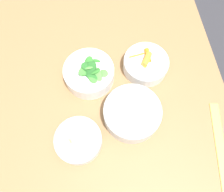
{
  "coord_description": "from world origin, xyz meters",
  "views": [
    {
      "loc": [
        0.19,
        -0.02,
        1.43
      ],
      "look_at": [
        -0.09,
        0.02,
        0.75
      ],
      "focal_mm": 35.0,
      "sensor_mm": 36.0,
      "label": 1
    }
  ],
  "objects": [
    {
      "name": "ground_plane",
      "position": [
        0.0,
        0.0,
        0.0
      ],
      "size": [
        10.0,
        10.0,
        0.0
      ],
      "primitive_type": "plane",
      "color": "#2D2D33"
    },
    {
      "name": "dining_table",
      "position": [
        0.0,
        0.0,
        0.62
      ],
      "size": [
        1.3,
        0.85,
        0.72
      ],
      "color": "olive",
      "rests_on": "ground_plane"
    },
    {
      "name": "bowl_carrots",
      "position": [
        -0.2,
        0.15,
        0.75
      ],
      "size": [
        0.16,
        0.16,
        0.07
      ],
      "color": "silver",
      "rests_on": "dining_table"
    },
    {
      "name": "bowl_greens",
      "position": [
        -0.19,
        -0.05,
        0.76
      ],
      "size": [
        0.18,
        0.18,
        0.1
      ],
      "color": "white",
      "rests_on": "dining_table"
    },
    {
      "name": "bowl_beans_hotdog",
      "position": [
        -0.02,
        0.07,
        0.75
      ],
      "size": [
        0.18,
        0.18,
        0.07
      ],
      "color": "silver",
      "rests_on": "dining_table"
    },
    {
      "name": "bowl_cookies",
      "position": [
        0.04,
        -0.1,
        0.74
      ],
      "size": [
        0.15,
        0.15,
        0.05
      ],
      "color": "silver",
      "rests_on": "dining_table"
    },
    {
      "name": "ruler",
      "position": [
        0.12,
        0.34,
        0.72
      ],
      "size": [
        0.3,
        0.08,
        0.0
      ],
      "color": "#EADB4C",
      "rests_on": "dining_table"
    }
  ]
}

